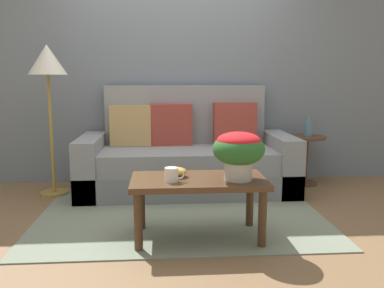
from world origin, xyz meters
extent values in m
plane|color=brown|center=(0.00, 0.00, 0.00)|extent=(14.00, 14.00, 0.00)
cube|color=slate|center=(0.00, 1.16, 1.32)|extent=(6.40, 0.12, 2.65)
cube|color=gray|center=(0.00, -0.10, 0.01)|extent=(2.45, 1.84, 0.01)
cube|color=slate|center=(0.11, 0.60, 0.13)|extent=(2.22, 0.92, 0.26)
cube|color=gray|center=(0.11, 0.58, 0.36)|extent=(1.77, 0.83, 0.21)
cube|color=gray|center=(0.11, 0.98, 0.67)|extent=(1.77, 0.17, 0.88)
cube|color=gray|center=(-0.89, 0.60, 0.30)|extent=(0.23, 0.92, 0.60)
cube|color=gray|center=(1.10, 0.60, 0.30)|extent=(0.23, 0.92, 0.60)
cube|color=#93382D|center=(0.64, 0.82, 0.70)|extent=(0.46, 0.19, 0.47)
cube|color=#93382D|center=(-0.06, 0.83, 0.69)|extent=(0.46, 0.17, 0.45)
cube|color=tan|center=(-0.49, 0.82, 0.68)|extent=(0.44, 0.19, 0.44)
cylinder|color=#442D1B|center=(-0.33, -0.87, 0.21)|extent=(0.06, 0.06, 0.42)
cylinder|color=#442D1B|center=(0.54, -0.87, 0.21)|extent=(0.06, 0.06, 0.42)
cylinder|color=#442D1B|center=(-0.33, -0.46, 0.21)|extent=(0.06, 0.06, 0.42)
cylinder|color=#442D1B|center=(0.54, -0.46, 0.21)|extent=(0.06, 0.06, 0.42)
cube|color=#4C331E|center=(0.11, -0.66, 0.44)|extent=(0.99, 0.53, 0.04)
cylinder|color=#4C331E|center=(1.46, 0.81, 0.01)|extent=(0.28, 0.28, 0.03)
cylinder|color=#4C331E|center=(1.46, 0.81, 0.27)|extent=(0.05, 0.05, 0.50)
cylinder|color=#4C331E|center=(1.46, 0.81, 0.54)|extent=(0.43, 0.43, 0.03)
cylinder|color=olive|center=(-1.28, 0.60, 0.01)|extent=(0.28, 0.28, 0.03)
cylinder|color=olive|center=(-1.28, 0.60, 0.63)|extent=(0.03, 0.03, 1.19)
cone|color=beige|center=(-1.28, 0.60, 1.37)|extent=(0.38, 0.38, 0.29)
cylinder|color=#B7B2A8|center=(0.39, -0.74, 0.54)|extent=(0.20, 0.20, 0.15)
ellipsoid|color=#286028|center=(0.39, -0.74, 0.69)|extent=(0.38, 0.38, 0.23)
ellipsoid|color=red|center=(0.39, -0.74, 0.75)|extent=(0.32, 0.32, 0.13)
cylinder|color=white|center=(-0.09, -0.76, 0.52)|extent=(0.09, 0.09, 0.10)
torus|color=white|center=(-0.03, -0.76, 0.52)|extent=(0.07, 0.01, 0.07)
cylinder|color=gold|center=(-0.05, -0.61, 0.47)|extent=(0.05, 0.05, 0.02)
ellipsoid|color=gold|center=(-0.05, -0.61, 0.50)|extent=(0.15, 0.15, 0.07)
cylinder|color=slate|center=(1.47, 0.80, 0.64)|extent=(0.09, 0.09, 0.17)
cylinder|color=slate|center=(1.47, 0.80, 0.75)|extent=(0.04, 0.04, 0.06)
camera|label=1|loc=(-0.15, -3.55, 1.19)|focal=37.84mm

